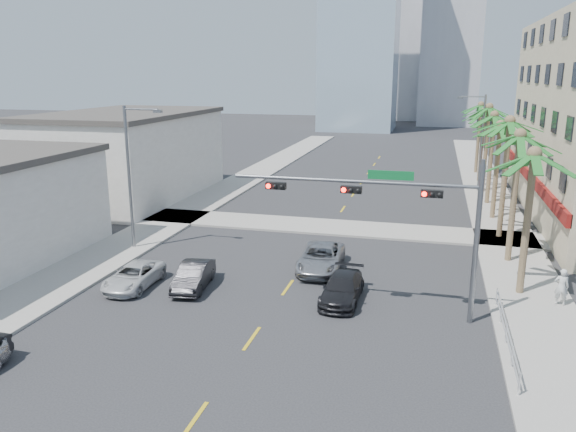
% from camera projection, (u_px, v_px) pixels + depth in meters
% --- Properties ---
extents(ground, '(260.00, 260.00, 0.00)m').
position_uv_depth(ground, '(217.00, 388.00, 19.99)').
color(ground, '#262628').
rests_on(ground, ground).
extents(sidewalk_right, '(4.00, 120.00, 0.15)m').
position_uv_depth(sidewalk_right, '(509.00, 248.00, 35.78)').
color(sidewalk_right, gray).
rests_on(sidewalk_right, ground).
extents(sidewalk_left, '(4.00, 120.00, 0.15)m').
position_uv_depth(sidewalk_left, '(166.00, 223.00, 41.65)').
color(sidewalk_left, gray).
rests_on(sidewalk_left, ground).
extents(sidewalk_cross, '(80.00, 4.00, 0.15)m').
position_uv_depth(sidewalk_cross, '(330.00, 227.00, 40.59)').
color(sidewalk_cross, gray).
rests_on(sidewalk_cross, ground).
extents(building_left_far, '(11.00, 18.00, 7.20)m').
position_uv_depth(building_left_far, '(128.00, 157.00, 50.11)').
color(building_left_far, beige).
rests_on(building_left_far, ground).
extents(tower_far_left, '(14.00, 14.00, 48.00)m').
position_uv_depth(tower_far_left, '(361.00, 1.00, 105.03)').
color(tower_far_left, '#99B2C6').
rests_on(tower_far_left, ground).
extents(tower_far_center, '(16.00, 16.00, 42.00)m').
position_uv_depth(tower_far_center, '(398.00, 29.00, 132.67)').
color(tower_far_center, '#ADADB2').
rests_on(tower_far_center, ground).
extents(traffic_signal_mast, '(11.12, 0.54, 7.20)m').
position_uv_depth(traffic_signal_mast, '(402.00, 209.00, 24.77)').
color(traffic_signal_mast, slate).
rests_on(traffic_signal_mast, ground).
extents(palm_tree_0, '(4.80, 4.80, 7.80)m').
position_uv_depth(palm_tree_0, '(534.00, 156.00, 26.64)').
color(palm_tree_0, brown).
rests_on(palm_tree_0, ground).
extents(palm_tree_1, '(4.80, 4.80, 8.16)m').
position_uv_depth(palm_tree_1, '(520.00, 137.00, 31.42)').
color(palm_tree_1, brown).
rests_on(palm_tree_1, ground).
extents(palm_tree_2, '(4.80, 4.80, 8.52)m').
position_uv_depth(palm_tree_2, '(510.00, 123.00, 36.21)').
color(palm_tree_2, brown).
rests_on(palm_tree_2, ground).
extents(palm_tree_3, '(4.80, 4.80, 7.80)m').
position_uv_depth(palm_tree_3, '(500.00, 126.00, 41.26)').
color(palm_tree_3, brown).
rests_on(palm_tree_3, ground).
extents(palm_tree_4, '(4.80, 4.80, 8.16)m').
position_uv_depth(palm_tree_4, '(494.00, 116.00, 46.05)').
color(palm_tree_4, brown).
rests_on(palm_tree_4, ground).
extents(palm_tree_5, '(4.80, 4.80, 8.52)m').
position_uv_depth(palm_tree_5, '(489.00, 108.00, 50.83)').
color(palm_tree_5, brown).
rests_on(palm_tree_5, ground).
extents(palm_tree_6, '(4.80, 4.80, 7.80)m').
position_uv_depth(palm_tree_6, '(484.00, 112.00, 55.88)').
color(palm_tree_6, brown).
rests_on(palm_tree_6, ground).
extents(palm_tree_7, '(4.80, 4.80, 8.16)m').
position_uv_depth(palm_tree_7, '(481.00, 106.00, 60.67)').
color(palm_tree_7, brown).
rests_on(palm_tree_7, ground).
extents(streetlight_left, '(2.55, 0.25, 9.00)m').
position_uv_depth(streetlight_left, '(132.00, 171.00, 34.54)').
color(streetlight_left, slate).
rests_on(streetlight_left, ground).
extents(streetlight_right, '(2.55, 0.25, 9.00)m').
position_uv_depth(streetlight_right, '(480.00, 138.00, 51.66)').
color(streetlight_right, slate).
rests_on(streetlight_right, ground).
extents(guardrail, '(0.08, 8.08, 1.00)m').
position_uv_depth(guardrail, '(506.00, 331.00, 22.92)').
color(guardrail, silver).
rests_on(guardrail, ground).
extents(car_parked_far, '(2.07, 4.31, 1.18)m').
position_uv_depth(car_parked_far, '(134.00, 276.00, 29.31)').
color(car_parked_far, silver).
rests_on(car_parked_far, ground).
extents(car_lane_left, '(1.93, 4.16, 1.32)m').
position_uv_depth(car_lane_left, '(194.00, 276.00, 29.18)').
color(car_lane_left, black).
rests_on(car_lane_left, ground).
extents(car_lane_center, '(2.63, 5.22, 1.42)m').
position_uv_depth(car_lane_center, '(321.00, 258.00, 31.86)').
color(car_lane_center, '#A5A5AA').
rests_on(car_lane_center, ground).
extents(car_lane_right, '(1.84, 4.41, 1.27)m').
position_uv_depth(car_lane_right, '(342.00, 288.00, 27.54)').
color(car_lane_right, black).
rests_on(car_lane_right, ground).
extents(pedestrian, '(0.69, 0.47, 1.80)m').
position_uv_depth(pedestrian, '(562.00, 287.00, 26.62)').
color(pedestrian, silver).
rests_on(pedestrian, sidewalk_right).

